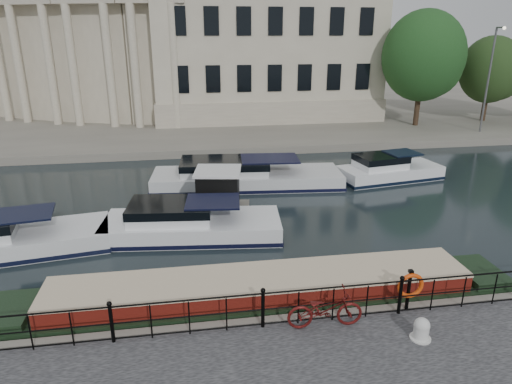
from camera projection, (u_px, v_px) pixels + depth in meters
ground_plane at (251, 299)px, 14.92m from camera, size 160.00×160.00×0.00m
far_bank at (199, 107)px, 51.12m from camera, size 120.00×42.00×0.55m
railing at (263, 306)px, 12.42m from camera, size 24.14×0.14×1.22m
civic_building at (188, 45)px, 44.72m from camera, size 53.55×31.84×16.85m
bicycle at (325, 309)px, 12.47m from camera, size 2.13×0.81×1.10m
mooring_bollard at (421, 329)px, 12.04m from camera, size 0.56×0.56×0.63m
life_ring_post at (410, 286)px, 13.10m from camera, size 0.79×0.21×1.30m
narrowboat at (261, 299)px, 14.26m from camera, size 16.25×2.27×1.59m
harbour_hut at (218, 193)px, 21.86m from camera, size 3.27×2.87×2.18m
cabin_cruisers at (208, 201)px, 22.47m from camera, size 27.23×10.81×1.99m
trees at (494, 61)px, 38.90m from camera, size 18.89×7.45×9.62m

